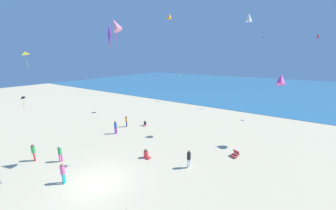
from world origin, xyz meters
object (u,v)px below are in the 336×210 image
object	(u,v)px
kite_purple	(109,34)
kite_yellow	(25,53)
person_0	(145,124)
kite_magenta	(281,79)
kite_black	(22,97)
person_7	(63,172)
person_1	(126,121)
kite_white	(249,17)
person_6	(146,155)
beach_chair_far_right	(235,154)
person_2	(116,126)
kite_orange	(170,16)
kite_red	(318,36)
person_8	(33,151)
kite_pink	(115,25)
person_3	(60,152)
kite_green	(179,75)
kite_blue	(264,37)
person_5	(189,158)

from	to	relation	value
kite_purple	kite_yellow	world-z (taller)	kite_purple
kite_purple	kite_yellow	bearing A→B (deg)	-174.29
person_0	kite_magenta	distance (m)	15.96
kite_purple	kite_black	xyz separation A→B (m)	(-9.68, -2.01, -4.83)
person_7	person_1	bearing A→B (deg)	78.50
person_0	person_1	size ratio (longest dim) A/B	0.49
kite_white	person_7	bearing A→B (deg)	-115.00
person_1	kite_white	xyz separation A→B (m)	(12.30, 5.97, 11.74)
person_0	person_6	world-z (taller)	person_6
beach_chair_far_right	person_6	distance (m)	7.87
person_2	kite_black	xyz separation A→B (m)	(-3.36, -7.27, 4.24)
kite_magenta	kite_orange	bearing A→B (deg)	162.45
kite_red	person_7	bearing A→B (deg)	-117.13
person_1	kite_red	distance (m)	27.57
person_7	person_8	distance (m)	5.10
kite_pink	kite_yellow	bearing A→B (deg)	-162.37
person_3	kite_magenta	bearing A→B (deg)	-115.84
kite_red	kite_yellow	distance (m)	34.01
kite_red	kite_white	bearing A→B (deg)	-120.13
beach_chair_far_right	kite_orange	bearing A→B (deg)	-105.02
person_6	kite_yellow	distance (m)	14.09
person_6	kite_purple	bearing A→B (deg)	-86.69
kite_black	person_7	bearing A→B (deg)	-6.80
kite_pink	kite_green	distance (m)	24.33
person_8	kite_magenta	world-z (taller)	kite_magenta
person_0	person_7	size ratio (longest dim) A/B	0.45
kite_white	kite_purple	distance (m)	14.79
kite_pink	kite_black	bearing A→B (deg)	-155.42
beach_chair_far_right	kite_orange	distance (m)	22.10
person_1	kite_pink	xyz separation A→B (m)	(5.60, -5.81, 10.09)
kite_yellow	kite_blue	bearing A→B (deg)	62.15
person_8	kite_white	distance (m)	23.72
person_2	kite_green	xyz separation A→B (m)	(-2.85, 18.89, 4.38)
person_0	kite_blue	distance (m)	23.88
person_6	kite_red	xyz separation A→B (m)	(11.66, 21.77, 11.08)
person_6	kite_purple	xyz separation A→B (m)	(-0.16, -3.00, 9.67)
kite_purple	kite_black	size ratio (longest dim) A/B	1.22
kite_blue	kite_black	xyz separation A→B (m)	(-14.52, -29.49, -6.64)
person_5	kite_pink	xyz separation A→B (m)	(-5.35, -1.90, 10.01)
kite_black	beach_chair_far_right	bearing A→B (deg)	30.43
kite_black	kite_orange	world-z (taller)	kite_orange
beach_chair_far_right	kite_white	distance (m)	13.72
person_6	person_5	bearing A→B (deg)	16.77
kite_purple	kite_pink	bearing A→B (deg)	127.65
kite_blue	person_7	bearing A→B (deg)	-103.32
person_6	person_7	size ratio (longest dim) A/B	0.55
person_1	person_8	bearing A→B (deg)	-160.21
kite_white	kite_red	world-z (taller)	kite_white
person_3	kite_blue	distance (m)	32.64
person_1	kite_blue	world-z (taller)	kite_blue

